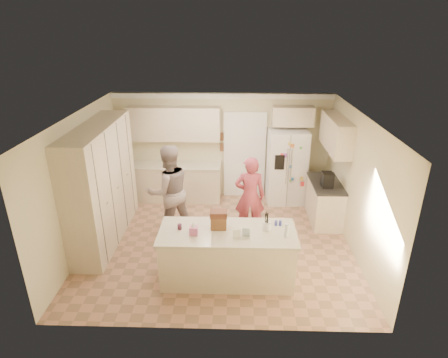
{
  "coord_description": "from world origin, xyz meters",
  "views": [
    {
      "loc": [
        0.3,
        -6.45,
        4.13
      ],
      "look_at": [
        0.1,
        0.35,
        1.25
      ],
      "focal_mm": 30.0,
      "sensor_mm": 36.0,
      "label": 1
    }
  ],
  "objects_px": {
    "tissue_box": "(194,230)",
    "teen_girl": "(250,196)",
    "island_base": "(227,256)",
    "dollhouse_body": "(219,222)",
    "utensil_crock": "(267,226)",
    "refrigerator": "(286,167)",
    "coffee_maker": "(327,180)",
    "teen_boy": "(169,191)"
  },
  "relations": [
    {
      "from": "refrigerator",
      "to": "island_base",
      "type": "xyz_separation_m",
      "value": [
        -1.35,
        -3.07,
        -0.46
      ]
    },
    {
      "from": "island_base",
      "to": "utensil_crock",
      "type": "xyz_separation_m",
      "value": [
        0.65,
        0.05,
        0.56
      ]
    },
    {
      "from": "coffee_maker",
      "to": "teen_girl",
      "type": "distance_m",
      "value": 1.69
    },
    {
      "from": "refrigerator",
      "to": "utensil_crock",
      "type": "relative_size",
      "value": 12.0
    },
    {
      "from": "teen_boy",
      "to": "island_base",
      "type": "bearing_deg",
      "value": 101.69
    },
    {
      "from": "refrigerator",
      "to": "teen_boy",
      "type": "relative_size",
      "value": 0.93
    },
    {
      "from": "refrigerator",
      "to": "utensil_crock",
      "type": "height_order",
      "value": "refrigerator"
    },
    {
      "from": "coffee_maker",
      "to": "tissue_box",
      "type": "xyz_separation_m",
      "value": [
        -2.6,
        -2.0,
        -0.07
      ]
    },
    {
      "from": "refrigerator",
      "to": "dollhouse_body",
      "type": "xyz_separation_m",
      "value": [
        -1.5,
        -2.97,
        0.14
      ]
    },
    {
      "from": "dollhouse_body",
      "to": "coffee_maker",
      "type": "bearing_deg",
      "value": 39.29
    },
    {
      "from": "teen_girl",
      "to": "teen_boy",
      "type": "bearing_deg",
      "value": 1.34
    },
    {
      "from": "refrigerator",
      "to": "teen_girl",
      "type": "xyz_separation_m",
      "value": [
        -0.93,
        -1.55,
        -0.05
      ]
    },
    {
      "from": "island_base",
      "to": "teen_boy",
      "type": "distance_m",
      "value": 1.97
    },
    {
      "from": "refrigerator",
      "to": "tissue_box",
      "type": "relative_size",
      "value": 12.86
    },
    {
      "from": "coffee_maker",
      "to": "dollhouse_body",
      "type": "relative_size",
      "value": 1.15
    },
    {
      "from": "dollhouse_body",
      "to": "teen_boy",
      "type": "xyz_separation_m",
      "value": [
        -1.06,
        1.36,
        -0.07
      ]
    },
    {
      "from": "coffee_maker",
      "to": "refrigerator",
      "type": "bearing_deg",
      "value": 120.77
    },
    {
      "from": "coffee_maker",
      "to": "teen_girl",
      "type": "bearing_deg",
      "value": -166.72
    },
    {
      "from": "dollhouse_body",
      "to": "island_base",
      "type": "bearing_deg",
      "value": -33.69
    },
    {
      "from": "island_base",
      "to": "utensil_crock",
      "type": "bearing_deg",
      "value": 4.4
    },
    {
      "from": "refrigerator",
      "to": "utensil_crock",
      "type": "distance_m",
      "value": 3.1
    },
    {
      "from": "utensil_crock",
      "to": "refrigerator",
      "type": "bearing_deg",
      "value": 76.87
    },
    {
      "from": "teen_boy",
      "to": "refrigerator",
      "type": "bearing_deg",
      "value": -175.93
    },
    {
      "from": "utensil_crock",
      "to": "dollhouse_body",
      "type": "relative_size",
      "value": 0.58
    },
    {
      "from": "coffee_maker",
      "to": "dollhouse_body",
      "type": "bearing_deg",
      "value": -140.71
    },
    {
      "from": "island_base",
      "to": "tissue_box",
      "type": "height_order",
      "value": "tissue_box"
    },
    {
      "from": "dollhouse_body",
      "to": "teen_boy",
      "type": "bearing_deg",
      "value": 127.9
    },
    {
      "from": "tissue_box",
      "to": "dollhouse_body",
      "type": "bearing_deg",
      "value": 26.57
    },
    {
      "from": "coffee_maker",
      "to": "tissue_box",
      "type": "distance_m",
      "value": 3.28
    },
    {
      "from": "island_base",
      "to": "tissue_box",
      "type": "xyz_separation_m",
      "value": [
        -0.55,
        -0.1,
        0.56
      ]
    },
    {
      "from": "coffee_maker",
      "to": "island_base",
      "type": "relative_size",
      "value": 0.14
    },
    {
      "from": "utensil_crock",
      "to": "tissue_box",
      "type": "height_order",
      "value": "utensil_crock"
    },
    {
      "from": "tissue_box",
      "to": "teen_girl",
      "type": "relative_size",
      "value": 0.08
    },
    {
      "from": "refrigerator",
      "to": "utensil_crock",
      "type": "xyz_separation_m",
      "value": [
        -0.7,
        -3.02,
        0.1
      ]
    },
    {
      "from": "utensil_crock",
      "to": "tissue_box",
      "type": "xyz_separation_m",
      "value": [
        -1.2,
        -0.15,
        -0.0
      ]
    },
    {
      "from": "utensil_crock",
      "to": "tissue_box",
      "type": "bearing_deg",
      "value": -172.87
    },
    {
      "from": "utensil_crock",
      "to": "dollhouse_body",
      "type": "xyz_separation_m",
      "value": [
        -0.8,
        0.05,
        0.04
      ]
    },
    {
      "from": "utensil_crock",
      "to": "teen_boy",
      "type": "bearing_deg",
      "value": 142.78
    },
    {
      "from": "island_base",
      "to": "dollhouse_body",
      "type": "distance_m",
      "value": 0.62
    },
    {
      "from": "refrigerator",
      "to": "tissue_box",
      "type": "xyz_separation_m",
      "value": [
        -1.9,
        -3.17,
        0.1
      ]
    },
    {
      "from": "island_base",
      "to": "dollhouse_body",
      "type": "relative_size",
      "value": 8.46
    },
    {
      "from": "teen_boy",
      "to": "utensil_crock",
      "type": "bearing_deg",
      "value": 114.85
    }
  ]
}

